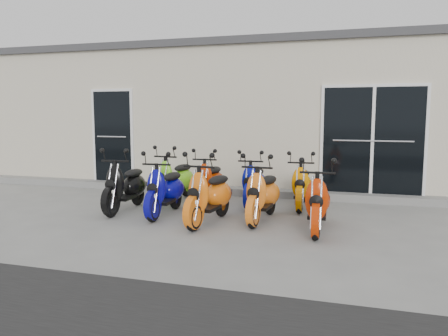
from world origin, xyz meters
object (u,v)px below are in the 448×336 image
at_px(scooter_back_red, 210,175).
at_px(scooter_front_black, 125,179).
at_px(scooter_back_green, 175,173).
at_px(scooter_front_orange_a, 209,187).
at_px(scooter_back_blue, 254,177).
at_px(scooter_back_yellow, 302,179).
at_px(scooter_front_red, 318,193).
at_px(scooter_front_orange_b, 263,187).
at_px(scooter_front_blue, 165,182).

bearing_deg(scooter_back_red, scooter_front_black, -137.76).
bearing_deg(scooter_back_green, scooter_front_orange_a, -43.93).
distance_m(scooter_back_blue, scooter_back_yellow, 0.90).
relative_size(scooter_back_red, scooter_back_yellow, 1.01).
bearing_deg(scooter_back_yellow, scooter_back_blue, 177.47).
distance_m(scooter_front_orange_a, scooter_back_green, 1.99).
bearing_deg(scooter_back_red, scooter_front_red, -36.68).
bearing_deg(scooter_front_orange_b, scooter_front_black, -176.68).
distance_m(scooter_front_blue, scooter_front_orange_b, 1.69).
bearing_deg(scooter_back_yellow, scooter_front_orange_b, -114.46).
bearing_deg(scooter_front_orange_b, scooter_back_blue, 113.31).
relative_size(scooter_front_black, scooter_front_orange_a, 0.99).
bearing_deg(scooter_back_yellow, scooter_back_red, 177.66).
xyz_separation_m(scooter_front_orange_b, scooter_front_red, (0.89, -0.35, 0.00)).
bearing_deg(scooter_front_orange_b, scooter_back_yellow, 72.29).
bearing_deg(scooter_back_blue, scooter_front_black, -151.84).
bearing_deg(scooter_back_red, scooter_front_blue, -108.61).
relative_size(scooter_front_blue, scooter_back_blue, 1.05).
bearing_deg(scooter_front_blue, scooter_front_orange_b, 0.51).
relative_size(scooter_front_black, scooter_front_blue, 1.02).
bearing_deg(scooter_back_green, scooter_back_blue, 8.38).
height_order(scooter_front_black, scooter_back_blue, scooter_front_black).
height_order(scooter_front_orange_a, scooter_back_blue, scooter_front_orange_a).
bearing_deg(scooter_back_green, scooter_front_red, -20.24).
distance_m(scooter_front_orange_a, scooter_front_orange_b, 0.87).
xyz_separation_m(scooter_front_orange_a, scooter_back_blue, (0.37, 1.58, -0.04)).
distance_m(scooter_front_black, scooter_front_orange_b, 2.50).
height_order(scooter_front_orange_b, scooter_back_green, same).
bearing_deg(scooter_back_red, scooter_back_green, -179.21).
bearing_deg(scooter_front_red, scooter_front_black, 171.07).
bearing_deg(scooter_back_blue, scooter_back_green, -179.62).
height_order(scooter_front_red, scooter_back_blue, scooter_front_red).
relative_size(scooter_front_red, scooter_back_red, 1.04).
xyz_separation_m(scooter_front_blue, scooter_back_blue, (1.27, 1.26, -0.03)).
bearing_deg(scooter_front_orange_a, scooter_back_blue, 83.90).
height_order(scooter_front_black, scooter_front_blue, scooter_front_black).
distance_m(scooter_front_orange_b, scooter_back_blue, 1.27).
height_order(scooter_front_red, scooter_back_green, same).
relative_size(scooter_front_blue, scooter_front_red, 1.00).
distance_m(scooter_front_blue, scooter_back_blue, 1.79).
height_order(scooter_back_blue, scooter_back_yellow, scooter_back_yellow).
relative_size(scooter_front_orange_a, scooter_front_orange_b, 1.03).
distance_m(scooter_front_orange_a, scooter_front_red, 1.67).
bearing_deg(scooter_back_blue, scooter_back_red, 179.48).
bearing_deg(scooter_front_orange_b, scooter_back_green, 154.40).
distance_m(scooter_front_black, scooter_back_yellow, 3.20).
relative_size(scooter_front_orange_b, scooter_back_red, 1.04).
relative_size(scooter_front_blue, scooter_front_orange_b, 1.00).
height_order(scooter_front_blue, scooter_back_green, scooter_back_green).
height_order(scooter_back_red, scooter_back_blue, scooter_back_red).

